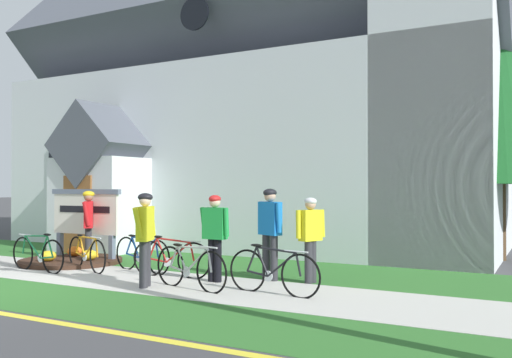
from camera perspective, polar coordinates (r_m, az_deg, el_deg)
ground at (r=13.72m, az=-11.73°, el=-8.33°), size 140.00×140.00×0.00m
sidewalk_slab at (r=12.04m, az=-17.41°, el=-9.35°), size 32.00×2.23×0.01m
church_lawn at (r=13.92m, az=-9.77°, el=-8.21°), size 24.00×2.87×0.01m
church_building at (r=18.37m, az=1.87°, el=8.60°), size 15.38×10.17×13.84m
church_sign at (r=13.99m, az=-17.23°, el=-3.45°), size 2.11×0.19×1.74m
flower_bed at (r=13.78m, az=-18.60°, el=-7.96°), size 2.35×2.35×0.34m
bicycle_white at (r=12.44m, az=-17.14°, el=-7.37°), size 1.67×0.63×0.78m
bicycle_black at (r=9.33m, az=1.75°, el=-9.56°), size 1.79×0.22×0.85m
bicycle_orange at (r=9.86m, az=-6.85°, el=-9.08°), size 1.77×0.44×0.81m
bicycle_red at (r=11.20m, az=-8.81°, el=-8.09°), size 1.73×0.27×0.84m
bicycle_green at (r=12.66m, az=-21.65°, el=-7.20°), size 1.78×0.22×0.84m
bicycle_blue at (r=12.00m, az=-11.75°, el=-7.61°), size 1.77×0.42×0.79m
cyclist_in_blue_jersey at (r=10.09m, az=-11.40°, el=-5.39°), size 0.36×0.76×1.69m
cyclist_in_green_jersey at (r=13.51m, az=-16.95°, el=-4.16°), size 0.47×0.64×1.70m
cyclist_in_red_jersey at (r=10.39m, az=5.66°, el=-5.64°), size 0.37×0.59×1.60m
cyclist_in_white_jersey at (r=10.64m, az=1.46°, el=-4.87°), size 0.61×0.44×1.77m
cyclist_in_yellow_jersey at (r=10.47m, az=-4.28°, el=-5.42°), size 0.65×0.27×1.65m
roadside_conifer at (r=14.97m, az=23.69°, el=8.69°), size 3.51×3.51×6.66m
yard_deciduous_tree at (r=22.20m, az=-18.74°, el=4.58°), size 3.38×3.38×5.13m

